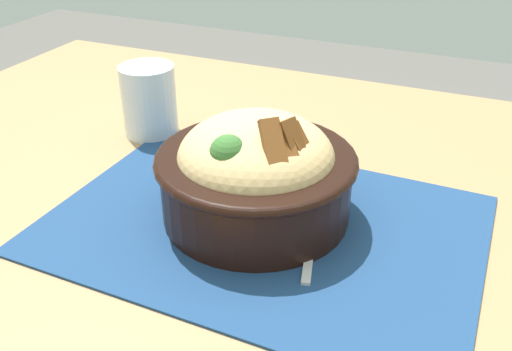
# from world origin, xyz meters

# --- Properties ---
(table) EXTENTS (1.34, 0.97, 0.72)m
(table) POSITION_xyz_m (0.00, 0.00, 0.66)
(table) COLOR #99754C
(table) RESTS_ON ground_plane
(placemat) EXTENTS (0.47, 0.33, 0.00)m
(placemat) POSITION_xyz_m (-0.03, 0.00, 0.72)
(placemat) COLOR navy
(placemat) RESTS_ON table
(bowl) EXTENTS (0.22, 0.22, 0.13)m
(bowl) POSITION_xyz_m (-0.04, 0.01, 0.77)
(bowl) COLOR black
(bowl) RESTS_ON placemat
(fork) EXTENTS (0.04, 0.12, 0.00)m
(fork) POSITION_xyz_m (0.03, -0.01, 0.72)
(fork) COLOR #BDBDBD
(fork) RESTS_ON placemat
(drinking_glass) EXTENTS (0.08, 0.08, 0.10)m
(drinking_glass) POSITION_xyz_m (-0.27, 0.15, 0.76)
(drinking_glass) COLOR silver
(drinking_glass) RESTS_ON table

